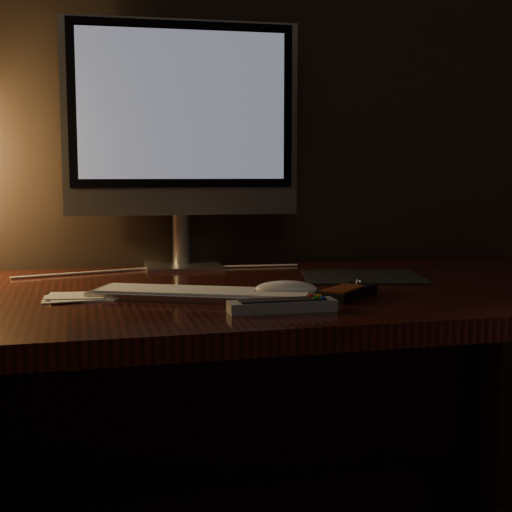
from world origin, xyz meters
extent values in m
cube|color=black|center=(0.00, 2.26, 1.35)|extent=(4.00, 0.02, 2.70)
cube|color=#39120D|center=(0.00, 1.85, 0.73)|extent=(1.60, 0.75, 0.04)
cube|color=black|center=(0.75, 2.18, 0.35)|extent=(0.06, 0.06, 0.71)
cube|color=black|center=(0.00, 2.20, 0.45)|extent=(1.48, 0.02, 0.51)
cube|color=silver|center=(-0.06, 2.18, 0.75)|extent=(0.18, 0.17, 0.01)
cylinder|color=silver|center=(-0.06, 2.21, 0.82)|extent=(0.05, 0.05, 0.12)
cube|color=silver|center=(-0.06, 2.18, 1.10)|extent=(0.54, 0.06, 0.44)
cube|color=black|center=(-0.06, 2.16, 1.13)|extent=(0.51, 0.03, 0.37)
cube|color=#8492B5|center=(-0.06, 2.16, 1.13)|extent=(0.47, 0.02, 0.33)
cube|color=silver|center=(-0.09, 1.76, 0.76)|extent=(0.42, 0.27, 0.02)
cube|color=black|center=(0.29, 1.93, 0.75)|extent=(0.29, 0.25, 0.00)
ellipsoid|color=white|center=(0.06, 1.73, 0.76)|extent=(0.12, 0.08, 0.02)
cube|color=black|center=(0.17, 1.71, 0.76)|extent=(0.14, 0.14, 0.02)
cube|color=maroon|center=(0.17, 1.71, 0.77)|extent=(0.10, 0.10, 0.00)
sphere|color=silver|center=(0.17, 1.71, 0.77)|extent=(0.02, 0.02, 0.02)
cube|color=gray|center=(0.01, 1.61, 0.76)|extent=(0.18, 0.05, 0.02)
cube|color=black|center=(0.01, 1.61, 0.77)|extent=(0.14, 0.04, 0.00)
cylinder|color=red|center=(0.01, 1.61, 0.77)|extent=(0.01, 0.01, 0.00)
cylinder|color=#0C8C19|center=(0.01, 1.61, 0.77)|extent=(0.01, 0.01, 0.00)
cylinder|color=gold|center=(0.01, 1.61, 0.77)|extent=(0.01, 0.01, 0.00)
cylinder|color=#1433BF|center=(0.01, 1.61, 0.77)|extent=(0.01, 0.01, 0.00)
cube|color=white|center=(-0.31, 1.81, 0.75)|extent=(0.13, 0.09, 0.01)
cylinder|color=white|center=(-0.12, 2.13, 0.75)|extent=(0.65, 0.05, 0.01)
camera|label=1|loc=(-0.30, 0.52, 0.98)|focal=50.00mm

